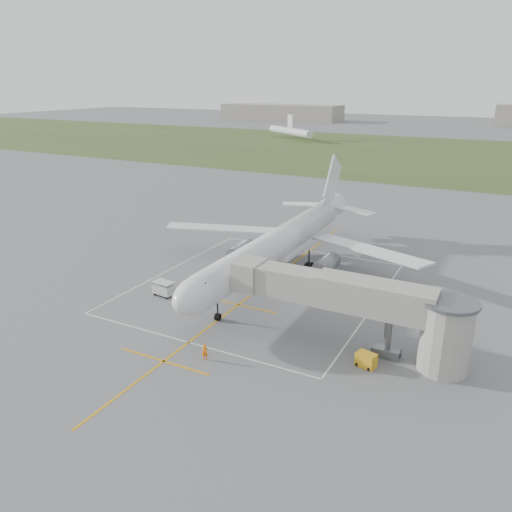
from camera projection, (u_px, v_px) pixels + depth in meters
The scene contains 11 objects.
ground at pixel (275, 277), 66.24m from camera, with size 700.00×700.00×0.00m, color #5B5B5D.
grass_strip at pixel (435, 155), 174.89m from camera, with size 700.00×120.00×0.02m, color #3B4C21.
apron_markings at pixel (255, 292), 61.38m from camera, with size 28.20×60.00×0.01m.
airliner at pixel (278, 244), 65.42m from camera, with size 38.93×46.75×13.52m.
jet_bridge at pixel (366, 305), 46.50m from camera, with size 23.40×5.00×7.20m.
gpu_unit at pixel (366, 360), 45.16m from camera, with size 1.97×1.58×1.31m.
baggage_cart at pixel (164, 289), 60.08m from camera, with size 2.72×1.83×1.78m.
ramp_worker_nose at pixel (205, 352), 46.20m from camera, with size 0.58×0.38×1.59m, color orange.
ramp_worker_wing at pixel (231, 262), 68.83m from camera, with size 0.85×0.66×1.74m, color #D84006.
distant_hangars at pixel (445, 116), 293.25m from camera, with size 345.00×49.00×12.00m.
distant_aircraft at pixel (506, 139), 191.51m from camera, with size 195.13×44.74×8.85m.
Camera 1 is at (26.31, -55.77, 24.49)m, focal length 35.00 mm.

